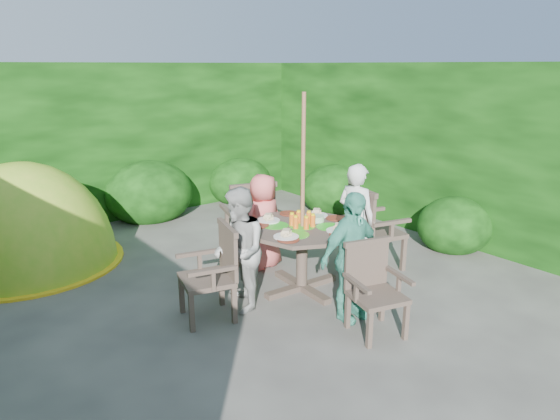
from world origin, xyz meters
TOP-DOWN VIEW (x-y plane):
  - ground at (0.00, 0.00)m, footprint 60.00×60.00m
  - hedge_enclosure at (0.00, 1.33)m, footprint 9.00×9.00m
  - patio_table at (0.80, -0.33)m, footprint 1.38×1.38m
  - parasol_pole at (0.79, -0.34)m, footprint 0.05×0.05m
  - garden_chair_right at (1.88, -0.39)m, footprint 0.67×0.72m
  - garden_chair_left at (-0.31, -0.28)m, footprint 0.61×0.65m
  - garden_chair_back at (0.84, 0.75)m, footprint 0.75×0.70m
  - garden_chair_front at (0.74, -1.44)m, footprint 0.61×0.57m
  - child_right at (1.59, -0.39)m, footprint 0.40×0.54m
  - child_left at (-0.01, -0.28)m, footprint 0.70×0.77m
  - child_back at (0.84, 0.46)m, footprint 0.61×0.43m
  - child_front at (0.74, -1.13)m, footprint 0.77×0.32m
  - dome_tent at (-1.48, 2.38)m, footprint 2.40×2.40m

SIDE VIEW (x-z plane):
  - ground at x=0.00m, z-range 0.00..0.00m
  - dome_tent at x=-1.48m, z-range -1.32..1.32m
  - garden_chair_front at x=0.74m, z-range 0.03..0.87m
  - garden_chair_left at x=-0.31m, z-range 0.03..0.95m
  - garden_chair_right at x=1.88m, z-range 0.03..1.04m
  - garden_chair_back at x=0.84m, z-range 0.03..1.06m
  - child_back at x=0.84m, z-range 0.00..1.20m
  - patio_table at x=0.80m, z-range 0.18..1.09m
  - child_left at x=-0.01m, z-range 0.00..1.30m
  - child_front at x=0.74m, z-range 0.00..1.31m
  - child_right at x=1.59m, z-range 0.00..1.37m
  - parasol_pole at x=0.79m, z-range 0.00..2.20m
  - hedge_enclosure at x=0.00m, z-range 0.00..2.50m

